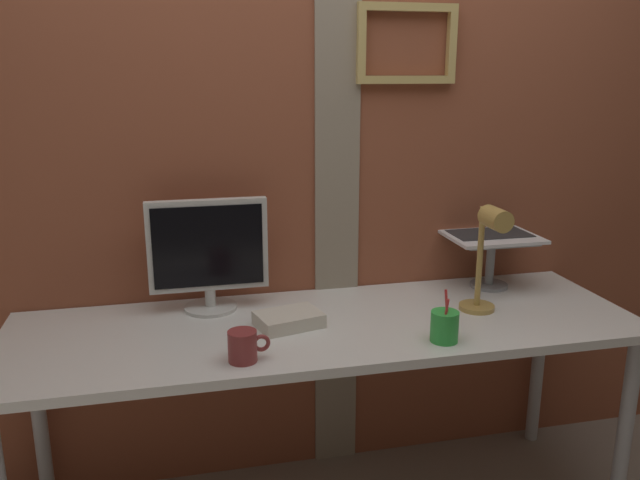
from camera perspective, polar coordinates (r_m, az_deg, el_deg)
The scene contains 9 objects.
brick_wall_back at distance 2.34m, azimuth -0.58°, elevation 8.28°, with size 3.71×0.16×2.49m.
desk at distance 2.12m, azimuth 0.62°, elevation -9.02°, with size 2.04×0.65×0.72m.
monitor at distance 2.17m, azimuth -9.91°, elevation -0.94°, with size 0.40×0.18×0.38m.
laptop_stand at distance 2.47m, azimuth 14.95°, elevation -1.21°, with size 0.28×0.22×0.19m.
laptop at distance 2.51m, azimuth 14.32°, elevation 1.82°, with size 0.33×0.34×0.22m.
desk_lamp at distance 2.15m, azimuth 14.70°, elevation -0.70°, with size 0.12×0.20×0.37m.
pen_cup at distance 1.97m, azimuth 11.01°, elevation -7.54°, with size 0.08×0.08×0.16m.
coffee_mug at distance 1.83m, azimuth -6.83°, elevation -9.35°, with size 0.12×0.08×0.09m.
paper_clutter_stack at distance 2.06m, azimuth -2.81°, elevation -7.03°, with size 0.20×0.14×0.04m, color silver.
Camera 1 is at (-0.50, -1.88, 1.51)m, focal length 35.99 mm.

